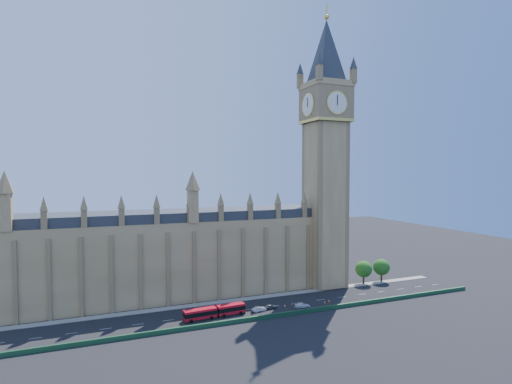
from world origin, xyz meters
name	(u,v)px	position (x,y,z in m)	size (l,w,h in m)	color
ground	(237,311)	(0.00, 0.00, 0.00)	(400.00, 400.00, 0.00)	black
palace_westminster	(140,256)	(-25.00, 22.00, 13.86)	(120.00, 20.00, 28.00)	olive
elizabeth_tower	(326,133)	(38.00, 13.99, 54.56)	(20.59, 20.59, 105.00)	olive
bridge_parapet	(248,319)	(0.00, -9.00, 0.60)	(160.00, 0.60, 1.20)	#1E4C2D
kerb_north	(227,301)	(0.00, 9.50, 0.08)	(160.00, 3.00, 0.16)	gray
tree_east_near	(364,269)	(52.22, 10.08, 5.64)	(6.00, 6.00, 8.50)	#382619
tree_east_far	(382,267)	(60.22, 10.08, 5.64)	(6.00, 6.00, 8.50)	#382619
red_bus	(215,312)	(-7.50, -2.59, 1.58)	(17.78, 3.92, 3.00)	red
car_grey	(270,307)	(9.73, -2.01, 0.69)	(1.63, 4.05, 1.38)	#3C3F44
car_silver	(259,309)	(5.84, -2.65, 0.69)	(1.46, 4.18, 1.38)	#B7BAC0
car_white	(302,305)	(19.02, -4.50, 0.70)	(1.97, 4.85, 1.41)	white
cone_a	(292,304)	(17.38, -0.96, 0.31)	(0.46, 0.46, 0.64)	black
cone_b	(329,301)	(29.39, -2.87, 0.37)	(0.51, 0.51, 0.75)	black
cone_c	(325,302)	(27.36, -3.63, 0.34)	(0.48, 0.48, 0.68)	black
cone_d	(285,306)	(14.46, -1.93, 0.37)	(0.51, 0.51, 0.74)	black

